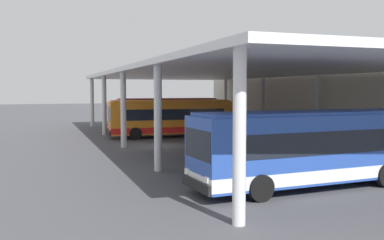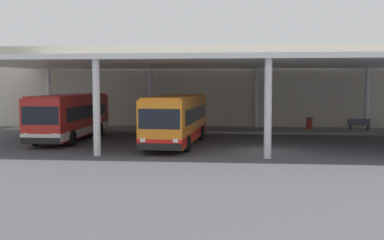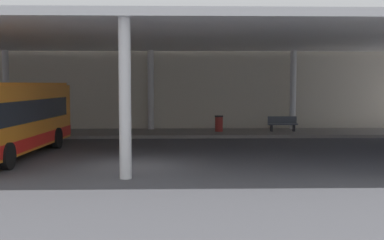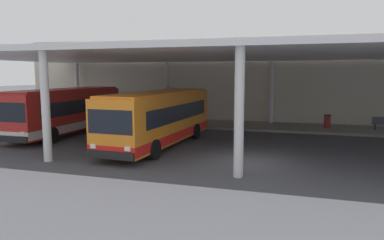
{
  "view_description": "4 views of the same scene",
  "coord_description": "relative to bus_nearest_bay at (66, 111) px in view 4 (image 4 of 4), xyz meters",
  "views": [
    {
      "loc": [
        30.06,
        -8.09,
        4.06
      ],
      "look_at": [
        0.99,
        2.23,
        1.9
      ],
      "focal_mm": 40.61,
      "sensor_mm": 36.0,
      "label": 1
    },
    {
      "loc": [
        -1.57,
        -27.58,
        3.94
      ],
      "look_at": [
        -4.63,
        3.81,
        1.52
      ],
      "focal_mm": 44.22,
      "sensor_mm": 36.0,
      "label": 2
    },
    {
      "loc": [
        1.7,
        -18.84,
        3.12
      ],
      "look_at": [
        2.39,
        4.4,
        1.43
      ],
      "focal_mm": 46.74,
      "sensor_mm": 36.0,
      "label": 3
    },
    {
      "loc": [
        2.37,
        -16.74,
        4.17
      ],
      "look_at": [
        -3.88,
        3.75,
        1.44
      ],
      "focal_mm": 33.66,
      "sensor_mm": 36.0,
      "label": 4
    }
  ],
  "objects": [
    {
      "name": "ground_plane",
      "position": [
        13.31,
        -4.59,
        -1.66
      ],
      "size": [
        200.0,
        200.0,
        0.0
      ],
      "primitive_type": "plane",
      "color": "#47474C"
    },
    {
      "name": "platform_kerb",
      "position": [
        13.31,
        7.16,
        -1.57
      ],
      "size": [
        42.0,
        4.5,
        0.18
      ],
      "primitive_type": "cube",
      "color": "gray",
      "rests_on": "ground"
    },
    {
      "name": "station_building_facade",
      "position": [
        13.31,
        10.41,
        2.03
      ],
      "size": [
        48.0,
        1.6,
        7.38
      ],
      "primitive_type": "cube",
      "color": "beige",
      "rests_on": "ground"
    },
    {
      "name": "canopy_shelter",
      "position": [
        13.31,
        0.91,
        3.63
      ],
      "size": [
        40.0,
        17.0,
        5.55
      ],
      "color": "silver",
      "rests_on": "ground"
    },
    {
      "name": "bus_nearest_bay",
      "position": [
        0.0,
        0.0,
        0.0
      ],
      "size": [
        2.76,
        10.54,
        3.17
      ],
      "color": "red",
      "rests_on": "ground"
    },
    {
      "name": "bus_second_bay",
      "position": [
        7.81,
        -2.0,
        0.0
      ],
      "size": [
        3.12,
        10.65,
        3.17
      ],
      "color": "orange",
      "rests_on": "ground"
    },
    {
      "name": "trash_bin",
      "position": [
        17.59,
        7.25,
        -0.98
      ],
      "size": [
        0.52,
        0.52,
        0.98
      ],
      "color": "maroon",
      "rests_on": "platform_kerb"
    }
  ]
}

